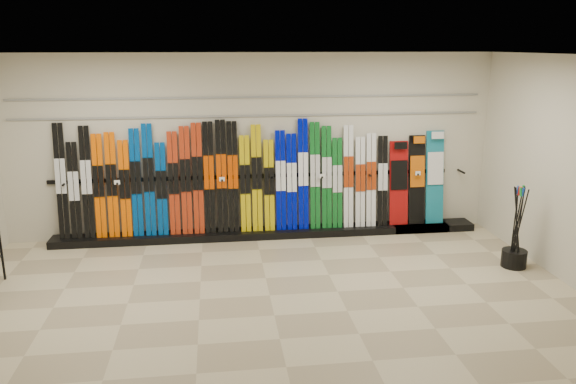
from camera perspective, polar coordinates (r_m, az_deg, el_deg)
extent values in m
plane|color=tan|center=(7.33, -1.87, -10.45)|extent=(8.00, 8.00, 0.00)
plane|color=beige|center=(9.26, -3.49, 4.67)|extent=(8.00, 0.00, 8.00)
plane|color=beige|center=(8.22, 27.00, 1.77)|extent=(0.00, 5.00, 5.00)
plane|color=silver|center=(6.63, -2.09, 13.72)|extent=(8.00, 8.00, 0.00)
cube|color=black|center=(9.43, -1.89, -4.17)|extent=(8.00, 0.40, 0.12)
cube|color=black|center=(9.49, -22.05, 0.97)|extent=(0.17, 0.23, 1.83)
cube|color=black|center=(9.46, -20.90, 0.11)|extent=(0.17, 0.20, 1.53)
cube|color=black|center=(9.40, -19.77, 0.91)|extent=(0.17, 0.23, 1.78)
cube|color=#F15A00|center=(9.37, -18.65, 0.56)|extent=(0.17, 0.21, 1.65)
cube|color=#F15A00|center=(9.33, -17.46, 0.67)|extent=(0.17, 0.22, 1.67)
cube|color=#F15A00|center=(9.31, -16.23, 0.31)|extent=(0.17, 0.20, 1.54)
cube|color=navy|center=(9.27, -15.17, 0.90)|extent=(0.17, 0.22, 1.72)
cube|color=navy|center=(9.24, -13.96, 1.18)|extent=(0.17, 0.23, 1.80)
cube|color=navy|center=(9.24, -12.72, 0.28)|extent=(0.17, 0.19, 1.49)
cube|color=#A82B11|center=(9.21, -11.54, 0.85)|extent=(0.17, 0.21, 1.66)
cube|color=#A82B11|center=(9.19, -10.34, 1.14)|extent=(0.17, 0.22, 1.74)
cube|color=#A82B11|center=(9.18, -9.16, 1.34)|extent=(0.17, 0.23, 1.79)
cube|color=black|center=(9.18, -8.02, 1.43)|extent=(0.17, 0.23, 1.81)
cube|color=black|center=(9.18, -6.76, 1.55)|extent=(0.17, 0.23, 1.84)
cube|color=black|center=(9.18, -5.61, 1.50)|extent=(0.17, 0.23, 1.81)
cube|color=#CFB309|center=(9.20, -4.37, 0.82)|extent=(0.17, 0.20, 1.58)
cube|color=#CFB309|center=(9.20, -3.19, 1.39)|extent=(0.17, 0.22, 1.75)
cube|color=#CFB309|center=(9.24, -1.93, 0.66)|extent=(0.17, 0.19, 1.50)
cube|color=#000AAD|center=(9.25, -0.75, 1.16)|extent=(0.17, 0.21, 1.65)
cube|color=#000AAD|center=(9.27, 0.38, 1.02)|extent=(0.17, 0.21, 1.59)
cube|color=#000AAD|center=(9.29, 1.55, 1.79)|extent=(0.17, 0.23, 1.83)
cube|color=#0F5F1F|center=(9.32, 2.76, 1.64)|extent=(0.17, 0.23, 1.77)
cube|color=#0F5F1F|center=(9.36, 3.95, 1.48)|extent=(0.17, 0.22, 1.71)
cube|color=#0F5F1F|center=(9.41, 5.03, 0.91)|extent=(0.17, 0.20, 1.51)
cube|color=silver|center=(9.44, 6.16, 1.55)|extent=(0.17, 0.22, 1.71)
cube|color=silver|center=(9.50, 7.35, 1.00)|extent=(0.17, 0.20, 1.51)
cube|color=silver|center=(9.55, 8.44, 1.19)|extent=(0.17, 0.20, 1.57)
cube|color=black|center=(9.61, 9.59, 1.09)|extent=(0.17, 0.20, 1.52)
cube|color=#990C0C|center=(9.74, 11.18, 0.89)|extent=(0.32, 0.22, 1.42)
cube|color=black|center=(9.84, 12.95, 1.20)|extent=(0.28, 0.23, 1.51)
cube|color=#14728C|center=(9.95, 14.68, 1.46)|extent=(0.31, 0.24, 1.58)
cylinder|color=black|center=(8.79, 21.97, -6.27)|extent=(0.35, 0.35, 0.25)
cylinder|color=black|center=(8.59, 22.24, -3.35)|extent=(0.10, 0.07, 1.18)
cylinder|color=black|center=(8.62, 22.14, -3.29)|extent=(0.02, 0.12, 1.18)
cylinder|color=black|center=(8.56, 22.40, -3.44)|extent=(0.11, 0.16, 1.17)
cylinder|color=black|center=(8.55, 22.22, -3.44)|extent=(0.12, 0.12, 1.17)
cylinder|color=black|center=(8.59, 22.10, -3.34)|extent=(0.06, 0.11, 1.18)
cylinder|color=black|center=(8.60, 22.26, -3.33)|extent=(0.15, 0.15, 1.17)
cylinder|color=black|center=(8.65, 21.98, -3.21)|extent=(0.02, 0.05, 1.18)
cylinder|color=black|center=(8.72, 22.43, -3.12)|extent=(0.04, 0.12, 1.18)
cube|color=gray|center=(9.17, -3.53, 7.73)|extent=(7.60, 0.02, 0.03)
cube|color=gray|center=(9.13, -3.56, 9.60)|extent=(7.60, 0.02, 0.03)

